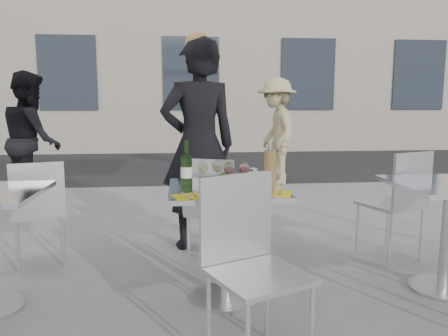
{
  "coord_description": "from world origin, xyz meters",
  "views": [
    {
      "loc": [
        -0.28,
        -2.69,
        1.28
      ],
      "look_at": [
        0.0,
        0.15,
        0.85
      ],
      "focal_mm": 35.0,
      "sensor_mm": 36.0,
      "label": 1
    }
  ],
  "objects": [
    {
      "name": "napkin_left",
      "position": [
        -0.24,
        -0.27,
        0.75
      ],
      "size": [
        0.22,
        0.22,
        0.01
      ],
      "rotation": [
        0.0,
        0.0,
        0.26
      ],
      "color": "yellow",
      "rests_on": "main_table"
    },
    {
      "name": "street_asphalt",
      "position": [
        0.0,
        6.5,
        0.0
      ],
      "size": [
        24.0,
        5.0,
        0.0
      ],
      "primitive_type": "cube",
      "color": "black",
      "rests_on": "ground"
    },
    {
      "name": "chair_near",
      "position": [
        0.04,
        -0.65,
        0.55
      ],
      "size": [
        0.56,
        0.57,
        0.92
      ],
      "rotation": [
        0.0,
        0.0,
        0.42
      ],
      "color": "silver",
      "rests_on": "ground"
    },
    {
      "name": "sugar_shaker",
      "position": [
        0.18,
        0.07,
        0.8
      ],
      "size": [
        0.06,
        0.06,
        0.11
      ],
      "color": "white",
      "rests_on": "main_table"
    },
    {
      "name": "salad_plate",
      "position": [
        0.03,
        0.09,
        0.79
      ],
      "size": [
        0.22,
        0.22,
        0.09
      ],
      "color": "white",
      "rests_on": "main_table"
    },
    {
      "name": "pizza_near",
      "position": [
        0.0,
        -0.13,
        0.76
      ],
      "size": [
        0.3,
        0.3,
        0.02
      ],
      "color": "#D8AD54",
      "rests_on": "main_table"
    },
    {
      "name": "woman_diner",
      "position": [
        -0.13,
        1.1,
        0.91
      ],
      "size": [
        0.73,
        0.55,
        1.82
      ],
      "primitive_type": "imported",
      "rotation": [
        0.0,
        0.0,
        3.32
      ],
      "color": "black",
      "rests_on": "ground"
    },
    {
      "name": "wineglass_white_a",
      "position": [
        -0.14,
        0.08,
        0.86
      ],
      "size": [
        0.07,
        0.07,
        0.16
      ],
      "color": "white",
      "rests_on": "main_table"
    },
    {
      "name": "wineglass_red_a",
      "position": [
        0.02,
        0.01,
        0.86
      ],
      "size": [
        0.07,
        0.07,
        0.16
      ],
      "color": "white",
      "rests_on": "main_table"
    },
    {
      "name": "wineglass_white_b",
      "position": [
        -0.05,
        0.14,
        0.86
      ],
      "size": [
        0.07,
        0.07,
        0.16
      ],
      "color": "white",
      "rests_on": "main_table"
    },
    {
      "name": "carafe",
      "position": [
        0.3,
        0.1,
        0.87
      ],
      "size": [
        0.08,
        0.08,
        0.29
      ],
      "color": "tan",
      "rests_on": "main_table"
    },
    {
      "name": "chair_far",
      "position": [
        -0.05,
        0.54,
        0.52
      ],
      "size": [
        0.52,
        0.53,
        0.87
      ],
      "rotation": [
        0.0,
        0.0,
        2.75
      ],
      "color": "silver",
      "rests_on": "ground"
    },
    {
      "name": "wineglass_red_b",
      "position": [
        0.12,
        0.02,
        0.86
      ],
      "size": [
        0.07,
        0.07,
        0.16
      ],
      "color": "white",
      "rests_on": "main_table"
    },
    {
      "name": "main_table",
      "position": [
        0.0,
        0.0,
        0.54
      ],
      "size": [
        0.72,
        0.72,
        0.75
      ],
      "color": "#B7BABF",
      "rests_on": "ground"
    },
    {
      "name": "side_chair_lfar",
      "position": [
        -1.38,
        0.69,
        0.5
      ],
      "size": [
        0.49,
        0.49,
        0.84
      ],
      "rotation": [
        0.0,
        0.0,
        3.46
      ],
      "color": "silver",
      "rests_on": "ground"
    },
    {
      "name": "napkin_right",
      "position": [
        0.27,
        -0.22,
        0.75
      ],
      "size": [
        0.22,
        0.22,
        0.01
      ],
      "rotation": [
        0.0,
        0.0,
        -0.29
      ],
      "color": "yellow",
      "rests_on": "main_table"
    },
    {
      "name": "ground",
      "position": [
        0.0,
        0.0,
        0.0
      ],
      "size": [
        80.0,
        80.0,
        0.0
      ],
      "primitive_type": "plane",
      "color": "slate"
    },
    {
      "name": "side_table_right",
      "position": [
        1.5,
        0.0,
        0.54
      ],
      "size": [
        0.72,
        0.72,
        0.75
      ],
      "color": "#B7BABF",
      "rests_on": "ground"
    },
    {
      "name": "wine_bottle",
      "position": [
        -0.25,
        0.06,
        0.86
      ],
      "size": [
        0.08,
        0.08,
        0.29
      ],
      "color": "#224A1C",
      "rests_on": "main_table"
    },
    {
      "name": "pizza_far",
      "position": [
        0.12,
        0.18,
        0.77
      ],
      "size": [
        0.31,
        0.31,
        0.03
      ],
      "color": "white",
      "rests_on": "main_table"
    },
    {
      "name": "pedestrian_b",
      "position": [
        1.21,
        4.01,
        0.83
      ],
      "size": [
        0.69,
        1.11,
        1.66
      ],
      "primitive_type": "imported",
      "rotation": [
        0.0,
        0.0,
        4.79
      ],
      "color": "tan",
      "rests_on": "ground"
    },
    {
      "name": "side_chair_rfar",
      "position": [
        1.46,
        0.56,
        0.53
      ],
      "size": [
        0.53,
        0.54,
        0.9
      ],
      "rotation": [
        0.0,
        0.0,
        3.51
      ],
      "color": "silver",
      "rests_on": "ground"
    },
    {
      "name": "pedestrian_a",
      "position": [
        -2.08,
        2.81,
        0.83
      ],
      "size": [
        0.88,
        0.98,
        1.65
      ],
      "primitive_type": "imported",
      "rotation": [
        0.0,
        0.0,
        1.95
      ],
      "color": "black",
      "rests_on": "ground"
    }
  ]
}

